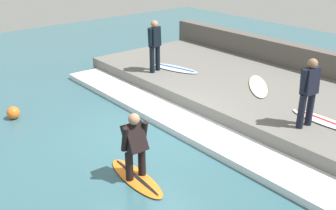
{
  "coord_description": "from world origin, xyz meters",
  "views": [
    {
      "loc": [
        -5.1,
        -6.77,
        4.45
      ],
      "look_at": [
        0.55,
        0.0,
        0.7
      ],
      "focal_mm": 42.0,
      "sensor_mm": 36.0,
      "label": 1
    }
  ],
  "objects_px": {
    "surfboard_riding": "(136,178)",
    "surfer_waiting_far": "(309,89)",
    "surfboard_waiting_far": "(322,120)",
    "surfer_riding": "(135,143)",
    "surfer_waiting_near": "(155,43)",
    "marker_buoy": "(13,113)",
    "surfboard_spare": "(258,86)",
    "surfboard_waiting_near": "(174,68)"
  },
  "relations": [
    {
      "from": "surfer_waiting_near",
      "to": "marker_buoy",
      "type": "distance_m",
      "value": 4.69
    },
    {
      "from": "surfboard_spare",
      "to": "marker_buoy",
      "type": "distance_m",
      "value": 6.85
    },
    {
      "from": "surfer_riding",
      "to": "surfboard_waiting_far",
      "type": "bearing_deg",
      "value": -18.37
    },
    {
      "from": "surfboard_waiting_far",
      "to": "surfboard_waiting_near",
      "type": "bearing_deg",
      "value": 90.69
    },
    {
      "from": "surfboard_spare",
      "to": "surfboard_waiting_near",
      "type": "bearing_deg",
      "value": 105.49
    },
    {
      "from": "surfboard_waiting_near",
      "to": "marker_buoy",
      "type": "relative_size",
      "value": 5.54
    },
    {
      "from": "surfer_riding",
      "to": "surfboard_waiting_far",
      "type": "relative_size",
      "value": 0.84
    },
    {
      "from": "surfer_waiting_far",
      "to": "surfboard_riding",
      "type": "bearing_deg",
      "value": 161.07
    },
    {
      "from": "surfer_riding",
      "to": "surfer_waiting_near",
      "type": "distance_m",
      "value": 5.5
    },
    {
      "from": "surfer_waiting_far",
      "to": "surfboard_spare",
      "type": "distance_m",
      "value": 2.78
    },
    {
      "from": "surfboard_riding",
      "to": "surfer_riding",
      "type": "distance_m",
      "value": 0.79
    },
    {
      "from": "surfboard_spare",
      "to": "surfer_waiting_far",
      "type": "bearing_deg",
      "value": -119.06
    },
    {
      "from": "surfboard_waiting_far",
      "to": "surfboard_riding",
      "type": "bearing_deg",
      "value": 161.63
    },
    {
      "from": "surfer_riding",
      "to": "surfer_waiting_far",
      "type": "bearing_deg",
      "value": -18.93
    },
    {
      "from": "surfer_riding",
      "to": "marker_buoy",
      "type": "bearing_deg",
      "value": 100.72
    },
    {
      "from": "surfer_waiting_near",
      "to": "marker_buoy",
      "type": "bearing_deg",
      "value": 175.15
    },
    {
      "from": "surfer_waiting_near",
      "to": "surfboard_waiting_near",
      "type": "height_order",
      "value": "surfer_waiting_near"
    },
    {
      "from": "surfboard_waiting_near",
      "to": "surfer_waiting_far",
      "type": "height_order",
      "value": "surfer_waiting_far"
    },
    {
      "from": "surfboard_riding",
      "to": "surfer_waiting_far",
      "type": "xyz_separation_m",
      "value": [
        3.79,
        -1.3,
        1.35
      ]
    },
    {
      "from": "surfer_waiting_far",
      "to": "surfer_waiting_near",
      "type": "bearing_deg",
      "value": 91.36
    },
    {
      "from": "surfboard_waiting_far",
      "to": "surfer_waiting_near",
      "type": "bearing_deg",
      "value": 97.09
    },
    {
      "from": "surfboard_riding",
      "to": "surfboard_waiting_far",
      "type": "relative_size",
      "value": 1.07
    },
    {
      "from": "surfboard_waiting_near",
      "to": "surfboard_waiting_far",
      "type": "height_order",
      "value": "same"
    },
    {
      "from": "surfboard_spare",
      "to": "surfboard_riding",
      "type": "bearing_deg",
      "value": -168.79
    },
    {
      "from": "surfboard_riding",
      "to": "surfer_waiting_near",
      "type": "height_order",
      "value": "surfer_waiting_near"
    },
    {
      "from": "surfboard_waiting_near",
      "to": "surfer_riding",
      "type": "bearing_deg",
      "value": -138.07
    },
    {
      "from": "surfboard_waiting_far",
      "to": "marker_buoy",
      "type": "bearing_deg",
      "value": 131.43
    },
    {
      "from": "surfboard_riding",
      "to": "surfboard_waiting_far",
      "type": "height_order",
      "value": "surfboard_waiting_far"
    },
    {
      "from": "surfboard_waiting_near",
      "to": "marker_buoy",
      "type": "xyz_separation_m",
      "value": [
        -5.13,
        0.58,
        -0.34
      ]
    },
    {
      "from": "surfboard_waiting_near",
      "to": "surfboard_spare",
      "type": "relative_size",
      "value": 1.09
    },
    {
      "from": "surfer_riding",
      "to": "surfboard_spare",
      "type": "height_order",
      "value": "surfer_riding"
    },
    {
      "from": "surfer_waiting_far",
      "to": "surfboard_spare",
      "type": "xyz_separation_m",
      "value": [
        1.28,
        2.31,
        -0.87
      ]
    },
    {
      "from": "surfer_waiting_near",
      "to": "marker_buoy",
      "type": "relative_size",
      "value": 4.81
    },
    {
      "from": "surfer_waiting_near",
      "to": "marker_buoy",
      "type": "xyz_separation_m",
      "value": [
        -4.51,
        0.38,
        -1.24
      ]
    },
    {
      "from": "surfboard_waiting_near",
      "to": "surfboard_spare",
      "type": "height_order",
      "value": "surfboard_waiting_near"
    },
    {
      "from": "surfboard_waiting_far",
      "to": "surfer_riding",
      "type": "bearing_deg",
      "value": 161.63
    },
    {
      "from": "surfboard_waiting_far",
      "to": "surfboard_spare",
      "type": "relative_size",
      "value": 0.94
    },
    {
      "from": "surfer_waiting_near",
      "to": "surfboard_spare",
      "type": "height_order",
      "value": "surfer_waiting_near"
    },
    {
      "from": "surfer_waiting_far",
      "to": "marker_buoy",
      "type": "bearing_deg",
      "value": 128.93
    },
    {
      "from": "surfboard_riding",
      "to": "marker_buoy",
      "type": "distance_m",
      "value": 4.52
    },
    {
      "from": "surfer_waiting_near",
      "to": "surfboard_spare",
      "type": "relative_size",
      "value": 0.95
    },
    {
      "from": "surfboard_riding",
      "to": "marker_buoy",
      "type": "bearing_deg",
      "value": 100.72
    }
  ]
}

